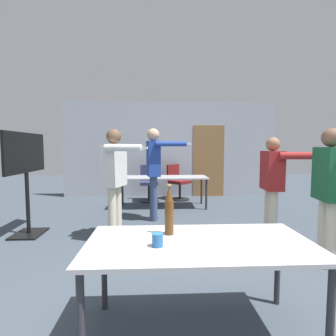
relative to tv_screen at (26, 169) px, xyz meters
The scene contains 12 objects.
back_wall 4.17m from the tv_screen, 52.45° to the left, with size 6.11×0.12×2.70m.
conference_table_near 3.41m from the tv_screen, 45.06° to the right, with size 1.67×0.83×0.73m.
conference_table_far 2.95m from the tv_screen, 40.09° to the left, with size 2.09×0.74×0.73m.
tv_screen is the anchor object (origin of this frame).
person_far_watching 3.90m from the tv_screen, ahead, with size 0.73×0.70×1.57m.
person_center_tall 1.47m from the tv_screen, ahead, with size 0.71×0.77×1.70m.
person_right_polo 2.19m from the tv_screen, 21.25° to the left, with size 0.85×0.58×1.78m.
person_near_casual 4.33m from the tv_screen, 17.64° to the right, with size 0.74×0.68×1.64m.
office_chair_mid_tucked 3.30m from the tv_screen, 54.41° to the left, with size 0.52×0.56×0.94m.
office_chair_side_rolled 3.89m from the tv_screen, 45.98° to the left, with size 0.68×0.69×0.95m.
beer_bottle 3.12m from the tv_screen, 45.65° to the right, with size 0.07×0.07×0.40m.
drink_cup 3.25m from the tv_screen, 50.01° to the right, with size 0.08×0.08×0.09m.
Camera 1 is at (-0.44, -1.50, 1.42)m, focal length 28.00 mm.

